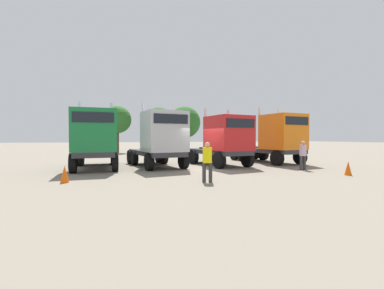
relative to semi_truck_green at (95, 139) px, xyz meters
The scene contains 12 objects.
ground 6.53m from the semi_truck_green, 10.51° to the right, with size 200.00×200.00×0.00m, color gray.
semi_truck_green is the anchor object (origin of this frame).
semi_truck_silver 3.94m from the semi_truck_green, ahead, with size 3.40×6.15×4.14m.
semi_truck_red 8.21m from the semi_truck_green, ahead, with size 3.45×6.15×3.94m.
semi_truck_orange 12.76m from the semi_truck_green, ahead, with size 3.41×6.56×4.21m.
visitor_in_hivis 7.88m from the semi_truck_green, 51.69° to the right, with size 0.54×0.54×1.74m.
visitor_with_camera 12.45m from the semi_truck_green, 17.92° to the right, with size 0.46×0.46×1.74m.
traffic_cone_near 4.82m from the semi_truck_green, 102.86° to the right, with size 0.36×0.36×0.75m, color #F2590C.
traffic_cone_mid 14.09m from the semi_truck_green, 26.98° to the right, with size 0.36×0.36×0.72m, color #F2590C.
oak_far_left 18.06m from the semi_truck_green, 84.25° to the left, with size 3.46×3.46×5.95m.
oak_far_centre 20.93m from the semi_truck_green, 69.27° to the left, with size 4.09×4.09×6.14m.
oak_far_right 21.40m from the semi_truck_green, 59.62° to the left, with size 4.38×4.38×6.26m.
Camera 1 is at (-5.33, -15.65, 1.93)m, focal length 24.65 mm.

